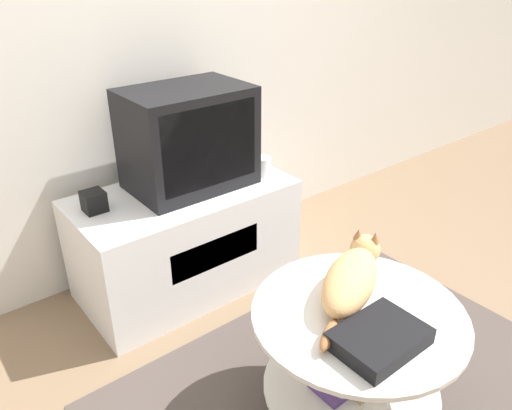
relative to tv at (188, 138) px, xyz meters
The scene contains 10 objects.
ground_plane 1.34m from the tv, 88.70° to the right, with size 12.00×12.00×0.00m, color #7F664C.
wall_back 0.62m from the tv, 85.68° to the left, with size 8.00×0.05×2.60m.
rug 1.33m from the tv, 88.70° to the right, with size 1.81×1.29×0.02m.
tv_stand 0.51m from the tv, 154.16° to the right, with size 1.06×0.55×0.54m.
tv is the anchor object (origin of this frame).
speaker 0.52m from the tv, behind, with size 0.09×0.09×0.09m.
mug 0.42m from the tv, 19.94° to the right, with size 0.09×0.09×0.09m.
coffee_table 1.22m from the tv, 93.00° to the right, with size 0.72×0.72×0.48m.
dvd_box 1.31m from the tv, 95.93° to the right, with size 0.28×0.20×0.05m.
cat 1.06m from the tv, 89.74° to the right, with size 0.56×0.34×0.14m.
Camera 1 is at (-1.16, -0.86, 1.57)m, focal length 35.00 mm.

